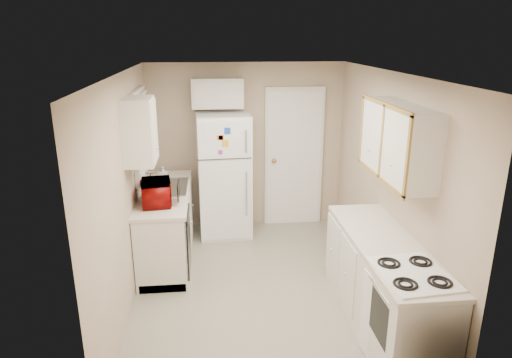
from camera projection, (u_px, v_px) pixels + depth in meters
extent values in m
plane|color=#ABA796|center=(260.00, 288.00, 5.20)|extent=(3.80, 3.80, 0.00)
plane|color=white|center=(261.00, 73.00, 4.47)|extent=(3.80, 3.80, 0.00)
plane|color=#BCA88F|center=(126.00, 193.00, 4.70)|extent=(3.80, 3.80, 0.00)
plane|color=#BCA88F|center=(388.00, 184.00, 4.97)|extent=(3.80, 3.80, 0.00)
plane|color=#BCA88F|center=(246.00, 147.00, 6.64)|extent=(2.80, 2.80, 0.00)
plane|color=#BCA88F|center=(293.00, 281.00, 3.04)|extent=(2.80, 2.80, 0.00)
cube|color=silver|center=(167.00, 224.00, 5.81)|extent=(0.60, 1.80, 0.90)
cube|color=black|center=(188.00, 241.00, 5.26)|extent=(0.03, 0.58, 0.72)
cube|color=gray|center=(166.00, 190.00, 5.83)|extent=(0.54, 0.74, 0.16)
imported|color=#980907|center=(157.00, 191.00, 5.22)|extent=(0.51, 0.32, 0.32)
imported|color=beige|center=(163.00, 174.00, 6.02)|extent=(0.10, 0.11, 0.20)
cube|color=silver|center=(141.00, 134.00, 5.58)|extent=(0.10, 0.98, 1.08)
cube|color=silver|center=(139.00, 131.00, 4.74)|extent=(0.30, 0.45, 0.70)
cube|color=white|center=(224.00, 175.00, 6.42)|extent=(0.76, 0.74, 1.74)
cube|color=silver|center=(217.00, 93.00, 6.21)|extent=(0.70, 0.30, 0.40)
cube|color=white|center=(294.00, 158.00, 6.72)|extent=(0.86, 0.06, 2.08)
cube|color=silver|center=(383.00, 285.00, 4.42)|extent=(0.60, 2.00, 0.90)
cube|color=white|center=(407.00, 326.00, 3.86)|extent=(0.60, 0.71, 0.81)
cube|color=silver|center=(398.00, 141.00, 4.30)|extent=(0.30, 1.20, 0.70)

